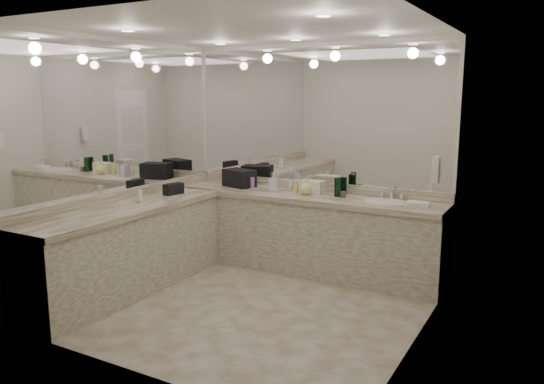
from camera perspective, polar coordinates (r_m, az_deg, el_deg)
The scene contains 36 objects.
floor at distance 5.29m, azimuth -2.38°, elevation -11.98°, with size 3.20×3.20×0.00m, color #BCB2A3.
ceiling at distance 4.93m, azimuth -2.61°, elevation 17.21°, with size 3.20×3.20×0.00m, color white.
wall_back at distance 6.26m, azimuth 4.73°, elevation 3.83°, with size 3.20×0.02×2.60m, color beige.
wall_left at distance 5.94m, azimuth -15.79°, elevation 3.10°, with size 0.02×3.00×2.60m, color beige.
wall_right at distance 4.34m, azimuth 15.83°, elevation 0.49°, with size 0.02×3.00×2.60m, color beige.
vanity_back_base at distance 6.16m, azimuth 3.45°, elevation -4.61°, with size 3.20×0.60×0.84m, color beige.
vanity_back_top at distance 6.05m, azimuth 3.45°, elevation -0.51°, with size 3.20×0.64×0.06m, color beige.
vanity_left_base at distance 5.70m, azimuth -15.32°, elevation -6.23°, with size 0.60×2.40×0.84m, color beige.
vanity_left_top at distance 5.58m, azimuth -15.47°, elevation -1.82°, with size 0.64×2.42×0.06m, color beige.
backsplash_back at distance 6.29m, azimuth 4.61°, elevation 0.64°, with size 3.20×0.04×0.10m, color beige.
backsplash_left at distance 5.97m, azimuth -15.48°, elevation -0.24°, with size 0.04×3.00×0.10m, color beige.
mirror_back at distance 6.21m, azimuth 4.75°, elevation 8.17°, with size 3.12×0.01×1.55m, color white.
mirror_left at distance 5.89m, azimuth -15.93°, elevation 7.68°, with size 0.01×2.92×1.55m, color white.
sink at distance 5.72m, azimuth 12.11°, elevation -1.13°, with size 0.44×0.44×0.03m, color white.
faucet at distance 5.90m, azimuth 12.74°, elevation -0.05°, with size 0.24×0.16×0.14m, color silver.
wall_phone at distance 5.01m, azimuth 17.23°, elevation 2.31°, with size 0.06×0.10×0.24m, color white.
door at distance 3.92m, azimuth 13.75°, elevation -4.20°, with size 0.02×0.82×2.10m, color white.
black_toiletry_bag at distance 6.54m, azimuth -3.55°, elevation 1.55°, with size 0.38×0.24×0.22m, color black.
black_bag_spill at distance 6.13m, azimuth -10.55°, elevation 0.35°, with size 0.11×0.23×0.13m, color black.
cream_cosmetic_case at distance 6.07m, azimuth 4.34°, elevation 0.53°, with size 0.27×0.16×0.15m, color beige.
hand_towel at distance 5.61m, azimuth 15.44°, elevation -1.25°, with size 0.23×0.15×0.04m, color white.
lotion_left at distance 5.73m, azimuth -14.03°, elevation -0.47°, with size 0.06×0.06×0.13m, color white.
soap_bottle_a at distance 6.46m, azimuth -3.38°, elevation 1.41°, with size 0.08×0.08×0.21m, color white.
soap_bottle_b at distance 6.23m, azimuth 0.18°, elevation 1.13°, with size 0.10×0.10×0.22m, color silver.
soap_bottle_c at distance 6.01m, azimuth 3.68°, elevation 0.62°, with size 0.15×0.15×0.19m, color #E4D980.
green_bottle_0 at distance 5.92m, azimuth 7.07°, elevation 0.52°, with size 0.07×0.07×0.21m, color #114121.
green_bottle_1 at distance 6.01m, azimuth 7.55°, elevation 0.60°, with size 0.07×0.07×0.20m, color #114121.
green_bottle_2 at distance 6.00m, azimuth 7.73°, elevation 0.61°, with size 0.07×0.07×0.21m, color #114121.
amenity_bottle_0 at distance 6.21m, azimuth 2.74°, elevation 0.72°, with size 0.05×0.05×0.14m, color white.
amenity_bottle_1 at distance 6.05m, azimuth 4.59°, elevation 0.33°, with size 0.06×0.06×0.12m, color #9966B2.
amenity_bottle_2 at distance 6.41m, azimuth -2.13°, elevation 1.01°, with size 0.05×0.05×0.13m, color #9966B2.
amenity_bottle_3 at distance 6.15m, azimuth 2.56°, elevation 0.55°, with size 0.05×0.05×0.12m, color #F2D84C.
amenity_bottle_4 at distance 6.27m, azimuth 2.01°, elevation 0.67°, with size 0.05×0.05×0.11m, color silver.
amenity_bottle_5 at distance 5.89m, azimuth 7.66°, elevation -0.26°, with size 0.06×0.06×0.07m, color #3F3F4C.
amenity_bottle_6 at distance 6.36m, azimuth 0.50°, elevation 0.72°, with size 0.05×0.05×0.08m, color white.
amenity_bottle_7 at distance 6.06m, azimuth 5.47°, elevation 0.20°, with size 0.06×0.06×0.09m, color white.
Camera 1 is at (2.57, -4.17, 2.02)m, focal length 35.00 mm.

